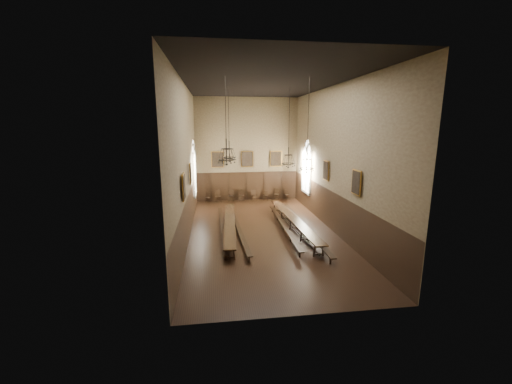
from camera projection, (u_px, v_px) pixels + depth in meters
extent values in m
cube|color=black|center=(262.00, 232.00, 19.80)|extent=(9.00, 18.00, 0.02)
cube|color=black|center=(263.00, 82.00, 17.94)|extent=(9.00, 18.00, 0.02)
cube|color=#7C6C4C|center=(247.00, 150.00, 27.61)|extent=(9.00, 0.02, 9.00)
cube|color=#7C6C4C|center=(305.00, 191.00, 10.13)|extent=(9.00, 0.02, 9.00)
cube|color=#7C6C4C|center=(186.00, 162.00, 18.28)|extent=(0.02, 18.00, 9.00)
cube|color=#7C6C4C|center=(334.00, 160.00, 19.45)|extent=(0.02, 18.00, 9.00)
cube|color=black|center=(230.00, 222.00, 19.56)|extent=(1.13, 9.15, 0.06)
cube|color=black|center=(294.00, 219.00, 20.15)|extent=(1.12, 9.70, 0.07)
cube|color=black|center=(222.00, 227.00, 19.63)|extent=(0.41, 9.19, 0.05)
cube|color=black|center=(238.00, 228.00, 19.45)|extent=(0.72, 9.11, 0.05)
cube|color=black|center=(283.00, 224.00, 20.09)|extent=(0.46, 9.35, 0.05)
cube|color=black|center=(304.00, 225.00, 19.80)|extent=(0.43, 10.50, 0.05)
cube|color=black|center=(208.00, 198.00, 27.47)|extent=(0.48, 0.48, 0.05)
cube|color=black|center=(208.00, 195.00, 27.58)|extent=(0.37, 0.16, 0.45)
cube|color=black|center=(218.00, 196.00, 27.60)|extent=(0.56, 0.56, 0.05)
cube|color=black|center=(218.00, 193.00, 27.73)|extent=(0.45, 0.16, 0.54)
cube|color=black|center=(231.00, 196.00, 27.77)|extent=(0.54, 0.54, 0.05)
cube|color=black|center=(231.00, 193.00, 27.90)|extent=(0.45, 0.15, 0.53)
cube|color=black|center=(241.00, 195.00, 27.96)|extent=(0.48, 0.48, 0.05)
cube|color=black|center=(241.00, 192.00, 28.09)|extent=(0.45, 0.07, 0.54)
cube|color=black|center=(254.00, 196.00, 27.99)|extent=(0.54, 0.54, 0.05)
cube|color=black|center=(254.00, 193.00, 28.11)|extent=(0.41, 0.18, 0.51)
cube|color=black|center=(266.00, 196.00, 28.21)|extent=(0.43, 0.43, 0.05)
cube|color=black|center=(265.00, 193.00, 28.33)|extent=(0.38, 0.09, 0.46)
cube|color=black|center=(276.00, 194.00, 28.37)|extent=(0.57, 0.57, 0.05)
cube|color=black|center=(276.00, 191.00, 28.51)|extent=(0.44, 0.18, 0.54)
cube|color=black|center=(287.00, 195.00, 28.46)|extent=(0.49, 0.49, 0.05)
cube|color=black|center=(287.00, 192.00, 28.58)|extent=(0.39, 0.14, 0.47)
cylinder|color=black|center=(229.00, 115.00, 20.43)|extent=(0.03, 0.03, 3.41)
torus|color=black|center=(229.00, 158.00, 21.01)|extent=(0.89, 0.89, 0.05)
torus|color=black|center=(229.00, 149.00, 20.89)|extent=(0.56, 0.56, 0.04)
cylinder|color=black|center=(229.00, 150.00, 20.91)|extent=(0.06, 0.06, 1.25)
cylinder|color=black|center=(289.00, 118.00, 20.82)|extent=(0.03, 0.03, 3.83)
torus|color=black|center=(288.00, 164.00, 21.45)|extent=(0.92, 0.92, 0.05)
torus|color=black|center=(288.00, 155.00, 21.32)|extent=(0.59, 0.59, 0.04)
cylinder|color=black|center=(288.00, 157.00, 21.35)|extent=(0.07, 0.07, 1.30)
cylinder|color=black|center=(226.00, 108.00, 15.74)|extent=(0.03, 0.03, 3.07)
torus|color=black|center=(227.00, 160.00, 16.28)|extent=(0.88, 0.88, 0.05)
torus|color=black|center=(226.00, 149.00, 16.16)|extent=(0.56, 0.56, 0.04)
cylinder|color=black|center=(226.00, 151.00, 16.18)|extent=(0.06, 0.06, 1.25)
cylinder|color=black|center=(308.00, 115.00, 16.16)|extent=(0.03, 0.03, 3.72)
torus|color=black|center=(307.00, 168.00, 16.74)|extent=(0.76, 0.76, 0.04)
torus|color=black|center=(307.00, 159.00, 16.64)|extent=(0.48, 0.48, 0.04)
cylinder|color=black|center=(307.00, 161.00, 16.66)|extent=(0.05, 0.05, 1.08)
cube|color=#A37127|center=(217.00, 159.00, 27.31)|extent=(1.10, 0.12, 1.40)
cube|color=black|center=(217.00, 159.00, 27.31)|extent=(0.98, 0.02, 1.28)
cube|color=#A37127|center=(247.00, 159.00, 27.65)|extent=(1.10, 0.12, 1.40)
cube|color=black|center=(247.00, 159.00, 27.65)|extent=(0.98, 0.02, 1.28)
cube|color=#A37127|center=(276.00, 159.00, 27.98)|extent=(1.10, 0.12, 1.40)
cube|color=black|center=(276.00, 159.00, 27.98)|extent=(0.98, 0.02, 1.28)
cube|color=#A37127|center=(190.00, 173.00, 19.43)|extent=(0.12, 1.00, 1.30)
cube|color=black|center=(190.00, 173.00, 19.43)|extent=(0.02, 0.88, 1.18)
cube|color=#A37127|center=(184.00, 187.00, 15.07)|extent=(0.12, 1.00, 1.30)
cube|color=black|center=(184.00, 187.00, 15.07)|extent=(0.02, 0.88, 1.18)
cube|color=#A37127|center=(326.00, 170.00, 20.57)|extent=(0.12, 1.00, 1.30)
cube|color=black|center=(326.00, 170.00, 20.57)|extent=(0.02, 0.88, 1.18)
cube|color=#A37127|center=(356.00, 182.00, 16.21)|extent=(0.12, 1.00, 1.30)
cube|color=black|center=(356.00, 182.00, 16.21)|extent=(0.02, 0.88, 1.18)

